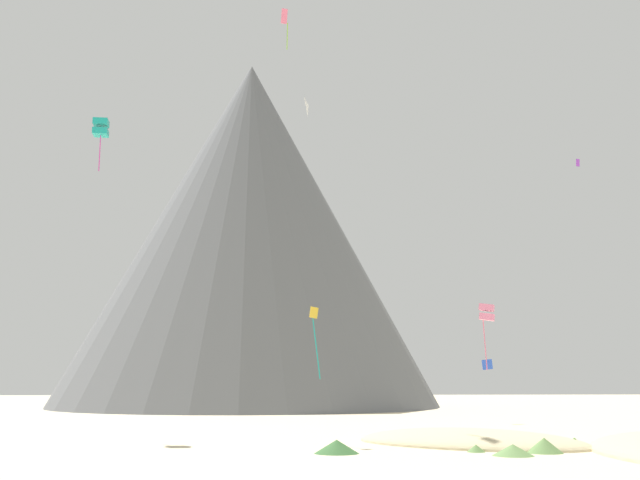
{
  "coord_description": "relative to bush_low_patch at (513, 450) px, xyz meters",
  "views": [
    {
      "loc": [
        -8.56,
        -32.81,
        4.44
      ],
      "look_at": [
        -3.93,
        42.63,
        18.36
      ],
      "focal_mm": 42.73,
      "sensor_mm": 36.0,
      "label": 1
    }
  ],
  "objects": [
    {
      "name": "dune_foreground_right",
      "position": [
        -0.44,
        8.38,
        -0.34
      ],
      "size": [
        19.72,
        19.09,
        2.16
      ],
      "primitive_type": "ellipsoid",
      "rotation": [
        0.0,
        0.0,
        2.42
      ],
      "color": "#CCBA8E",
      "rests_on": "ground_plane"
    },
    {
      "name": "bush_low_patch",
      "position": [
        0.0,
        0.0,
        0.0
      ],
      "size": [
        2.88,
        2.88,
        0.68
      ],
      "primitive_type": "cone",
      "rotation": [
        0.0,
        0.0,
        4.88
      ],
      "color": "#668C4C",
      "rests_on": "ground_plane"
    },
    {
      "name": "bush_ridge_crest",
      "position": [
        -10.36,
        2.09,
        0.08
      ],
      "size": [
        3.54,
        3.54,
        0.83
      ],
      "primitive_type": "cone",
      "rotation": [
        0.0,
        0.0,
        1.91
      ],
      "color": "#386633",
      "rests_on": "ground_plane"
    },
    {
      "name": "bush_far_left",
      "position": [
        5.65,
        4.75,
        0.01
      ],
      "size": [
        2.12,
        2.12,
        0.69
      ],
      "primitive_type": "cone",
      "rotation": [
        0.0,
        0.0,
        4.16
      ],
      "color": "#568442",
      "rests_on": "ground_plane"
    },
    {
      "name": "bush_mid_center",
      "position": [
        2.49,
        1.63,
        0.13
      ],
      "size": [
        3.17,
        3.17,
        0.93
      ],
      "primitive_type": "cone",
      "rotation": [
        0.0,
        0.0,
        5.32
      ],
      "color": "#668C4C",
      "rests_on": "ground_plane"
    },
    {
      "name": "bush_near_left",
      "position": [
        -1.57,
        2.48,
        -0.11
      ],
      "size": [
        1.6,
        1.6,
        0.46
      ],
      "primitive_type": "cone",
      "rotation": [
        0.0,
        0.0,
        2.16
      ],
      "color": "#668C4C",
      "rests_on": "ground_plane"
    },
    {
      "name": "rock_massif",
      "position": [
        -17.71,
        85.83,
        26.37
      ],
      "size": [
        75.99,
        75.99,
        61.0
      ],
      "color": "slate",
      "rests_on": "ground_plane"
    },
    {
      "name": "kite_rainbow_high",
      "position": [
        -13.53,
        21.74,
        37.82
      ],
      "size": [
        0.68,
        0.69,
        4.09
      ],
      "rotation": [
        0.0,
        0.0,
        5.88
      ],
      "color": "#E5668C"
    },
    {
      "name": "kite_violet_high",
      "position": [
        21.32,
        38.47,
        29.3
      ],
      "size": [
        0.53,
        0.48,
        0.93
      ],
      "rotation": [
        0.0,
        0.0,
        6.02
      ],
      "color": "purple"
    },
    {
      "name": "kite_gold_low",
      "position": [
        -11.3,
        9.23,
        7.69
      ],
      "size": [
        0.84,
        0.35,
        5.19
      ],
      "rotation": [
        0.0,
        0.0,
        5.97
      ],
      "color": "gold"
    },
    {
      "name": "kite_white_high",
      "position": [
        -10.79,
        35.49,
        34.54
      ],
      "size": [
        1.05,
        2.59,
        2.54
      ],
      "rotation": [
        0.0,
        0.0,
        1.45
      ],
      "color": "white"
    },
    {
      "name": "kite_teal_high",
      "position": [
        -29.93,
        20.16,
        26.29
      ],
      "size": [
        1.36,
        1.37,
        4.77
      ],
      "rotation": [
        0.0,
        0.0,
        3.2
      ],
      "color": "teal"
    },
    {
      "name": "kite_blue_low",
      "position": [
        8.4,
        34.51,
        5.72
      ],
      "size": [
        1.19,
        0.14,
        1.15
      ],
      "rotation": [
        0.0,
        0.0,
        5.53
      ],
      "color": "blue"
    },
    {
      "name": "kite_pink_low",
      "position": [
        4.04,
        18.58,
        9.79
      ],
      "size": [
        1.64,
        1.61,
        5.67
      ],
      "rotation": [
        0.0,
        0.0,
        1.21
      ],
      "color": "pink"
    }
  ]
}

